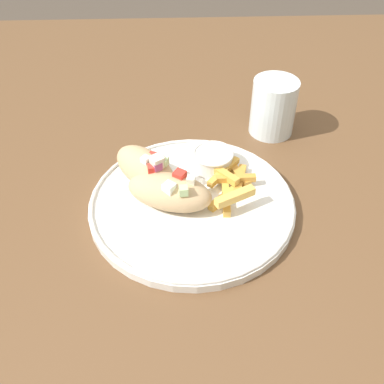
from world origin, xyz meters
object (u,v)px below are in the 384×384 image
object	(u,v)px
fries_pile	(230,183)
water_glass	(273,109)
pita_sandwich_far	(146,168)
sauce_ramekin	(213,159)
plate	(192,203)
pita_sandwich_near	(169,192)

from	to	relation	value
fries_pile	water_glass	bearing A→B (deg)	61.53
pita_sandwich_far	sauce_ramekin	bearing A→B (deg)	63.91
plate	water_glass	world-z (taller)	water_glass
pita_sandwich_near	sauce_ramekin	distance (m)	0.11
sauce_ramekin	water_glass	xyz separation A→B (m)	(0.12, 0.12, 0.02)
fries_pile	plate	bearing A→B (deg)	-157.05
plate	pita_sandwich_near	world-z (taller)	pita_sandwich_near
sauce_ramekin	fries_pile	bearing A→B (deg)	-67.11
fries_pile	pita_sandwich_near	bearing A→B (deg)	-162.52
plate	pita_sandwich_near	bearing A→B (deg)	-172.91
plate	water_glass	xyz separation A→B (m)	(0.16, 0.20, 0.04)
pita_sandwich_near	fries_pile	bearing A→B (deg)	36.75
plate	pita_sandwich_far	size ratio (longest dim) A/B	2.48
fries_pile	sauce_ramekin	distance (m)	0.06
pita_sandwich_far	sauce_ramekin	xyz separation A→B (m)	(0.11, 0.03, -0.01)
sauce_ramekin	water_glass	bearing A→B (deg)	45.48
plate	pita_sandwich_near	xyz separation A→B (m)	(-0.04, -0.00, 0.03)
water_glass	pita_sandwich_near	bearing A→B (deg)	-132.82
plate	fries_pile	world-z (taller)	fries_pile
pita_sandwich_far	water_glass	bearing A→B (deg)	81.01
pita_sandwich_near	pita_sandwich_far	world-z (taller)	pita_sandwich_far
plate	water_glass	distance (m)	0.26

